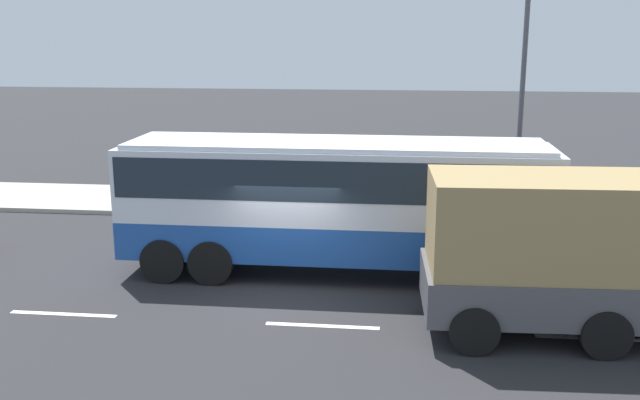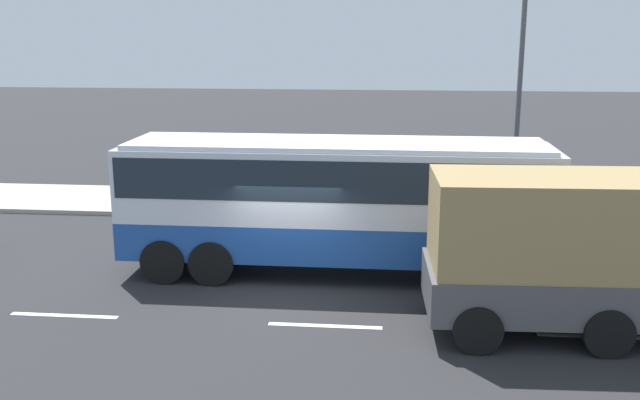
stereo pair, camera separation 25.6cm
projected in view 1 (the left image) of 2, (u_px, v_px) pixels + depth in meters
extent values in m
plane|color=#28282B|center=(287.00, 291.00, 17.08)|extent=(120.00, 120.00, 0.00)
cube|color=#A8A399|center=(325.00, 205.00, 25.25)|extent=(80.00, 4.00, 0.15)
cube|color=white|center=(63.00, 314.00, 15.68)|extent=(2.40, 0.16, 0.01)
cube|color=white|center=(322.00, 326.00, 15.05)|extent=(2.40, 0.16, 0.01)
cube|color=white|center=(596.00, 338.00, 14.44)|extent=(2.40, 0.16, 0.01)
cube|color=#1E4C9E|center=(336.00, 234.00, 18.18)|extent=(10.66, 2.63, 0.94)
cube|color=silver|center=(336.00, 182.00, 17.86)|extent=(10.66, 2.63, 1.78)
cube|color=#1E2833|center=(336.00, 172.00, 17.81)|extent=(10.45, 2.66, 0.98)
cube|color=#1E2833|center=(554.00, 183.00, 17.24)|extent=(0.13, 2.38, 1.42)
cube|color=silver|center=(336.00, 144.00, 17.65)|extent=(10.24, 2.47, 0.12)
cylinder|color=black|center=(480.00, 243.00, 19.06)|extent=(1.10, 0.31, 1.10)
cylinder|color=black|center=(490.00, 273.00, 16.66)|extent=(1.10, 0.31, 1.10)
cylinder|color=black|center=(235.00, 235.00, 19.82)|extent=(1.10, 0.31, 1.10)
cylinder|color=black|center=(211.00, 263.00, 17.42)|extent=(1.10, 0.31, 1.10)
cylinder|color=black|center=(192.00, 233.00, 19.95)|extent=(1.10, 0.31, 1.10)
cylinder|color=black|center=(163.00, 261.00, 17.56)|extent=(1.10, 0.31, 1.10)
cube|color=#4C4C4F|center=(542.00, 289.00, 14.55)|extent=(4.86, 2.60, 0.90)
cube|color=#997F51|center=(547.00, 223.00, 14.23)|extent=(4.67, 2.50, 1.87)
cylinder|color=black|center=(573.00, 291.00, 15.71)|extent=(0.97, 0.32, 0.96)
cylinder|color=black|center=(606.00, 335.00, 13.46)|extent=(0.97, 0.32, 0.96)
cylinder|color=black|center=(460.00, 288.00, 15.89)|extent=(0.97, 0.32, 0.96)
cylinder|color=black|center=(474.00, 331.00, 13.64)|extent=(0.97, 0.32, 0.96)
cylinder|color=brown|center=(255.00, 197.00, 24.11)|extent=(0.14, 0.14, 0.89)
cylinder|color=brown|center=(259.00, 196.00, 24.20)|extent=(0.14, 0.14, 0.89)
cylinder|color=gold|center=(256.00, 174.00, 23.98)|extent=(0.32, 0.32, 0.67)
sphere|color=tan|center=(256.00, 161.00, 23.87)|extent=(0.24, 0.24, 0.24)
cylinder|color=#47474C|center=(521.00, 105.00, 22.41)|extent=(0.16, 0.16, 7.27)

